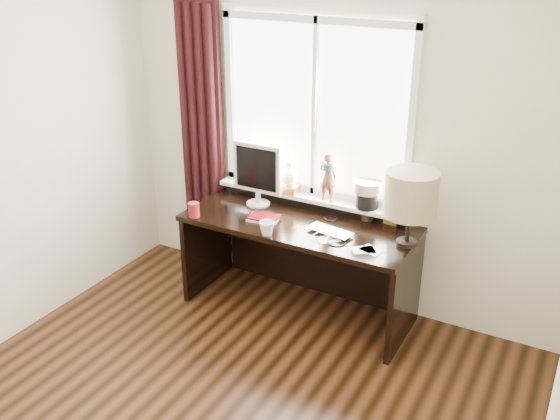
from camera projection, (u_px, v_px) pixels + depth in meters
The scene contains 15 objects.
wall_back at pixel (335, 137), 4.55m from camera, with size 3.50×2.60×0.00m, color silver.
wall_right at pixel (560, 358), 2.17m from camera, with size 4.00×2.60×0.00m, color silver.
laptop at pixel (331, 232), 4.33m from camera, with size 0.33×0.21×0.03m, color silver.
mug at pixel (267, 228), 4.30m from camera, with size 0.11×0.10×0.11m, color white.
red_cup at pixel (194, 210), 4.58m from camera, with size 0.08×0.08×0.11m, color maroon.
window at pixel (316, 135), 4.56m from camera, with size 1.52×0.21×1.40m.
curtain at pixel (202, 142), 5.04m from camera, with size 0.38×0.09×2.25m.
desk at pixel (305, 246), 4.69m from camera, with size 1.70×0.70×0.75m.
monitor at pixel (258, 171), 4.69m from camera, with size 0.40×0.18×0.49m.
notebook_stack at pixel (264, 218), 4.54m from camera, with size 0.25×0.20×0.03m.
brush_holder at pixel (367, 212), 4.53m from camera, with size 0.09×0.09×0.25m.
icon_frame at pixel (390, 216), 4.44m from camera, with size 0.10×0.03×0.13m.
table_lamp at pixel (411, 195), 4.03m from camera, with size 0.35×0.35×0.52m.
loose_papers at pixel (354, 246), 4.15m from camera, with size 0.50×0.21×0.00m.
desk_cables at pixel (331, 232), 4.35m from camera, with size 0.34×0.48×0.01m.
Camera 1 is at (1.74, -2.03, 2.65)m, focal length 40.00 mm.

